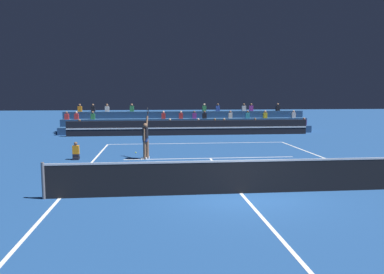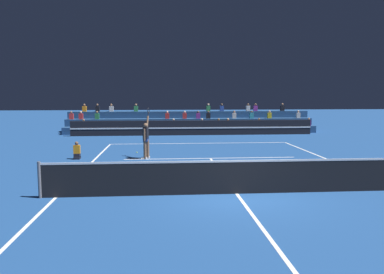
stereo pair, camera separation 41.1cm
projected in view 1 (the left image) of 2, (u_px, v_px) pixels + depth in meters
ground_plane at (241, 193)px, 11.68m from camera, size 120.00×120.00×0.00m
court_lines at (241, 193)px, 11.68m from camera, size 11.10×23.90×0.01m
tennis_net at (241, 176)px, 11.62m from camera, size 12.00×0.10×1.10m
sponsor_banner_wall at (190, 128)px, 27.99m from camera, size 18.00×0.26×1.10m
bleacher_stand at (187, 124)px, 30.48m from camera, size 19.71×2.85×2.28m
ball_kid_courtside at (76, 153)px, 17.63m from camera, size 0.30×0.36×0.84m
tennis_player at (146, 138)px, 17.75m from camera, size 0.41×1.00×2.48m
tennis_ball at (136, 153)px, 19.53m from camera, size 0.07×0.07×0.07m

